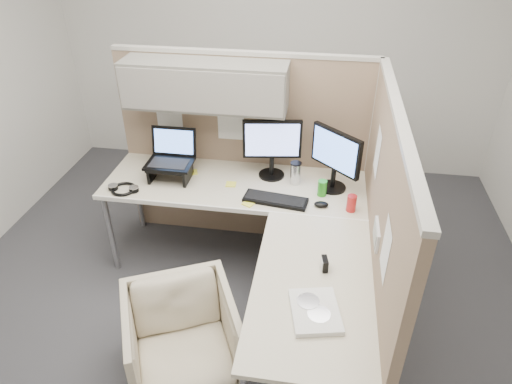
# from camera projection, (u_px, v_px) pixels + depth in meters

# --- Properties ---
(ground) EXTENTS (4.50, 4.50, 0.00)m
(ground) POSITION_uv_depth(u_px,v_px,m) (238.00, 304.00, 3.40)
(ground) COLOR #353539
(ground) RESTS_ON ground
(partition_back) EXTENTS (2.00, 0.36, 1.63)m
(partition_back) POSITION_uv_depth(u_px,v_px,m) (228.00, 122.00, 3.53)
(partition_back) COLOR #8F755E
(partition_back) RESTS_ON ground
(partition_right) EXTENTS (0.07, 2.03, 1.63)m
(partition_right) POSITION_uv_depth(u_px,v_px,m) (377.00, 235.00, 2.79)
(partition_right) COLOR #8F755E
(partition_right) RESTS_ON ground
(desk) EXTENTS (2.00, 1.98, 0.73)m
(desk) POSITION_uv_depth(u_px,v_px,m) (257.00, 222.00, 3.12)
(desk) COLOR beige
(desk) RESTS_ON ground
(office_chair) EXTENTS (0.84, 0.82, 0.66)m
(office_chair) POSITION_uv_depth(u_px,v_px,m) (182.00, 335.00, 2.75)
(office_chair) COLOR beige
(office_chair) RESTS_ON ground
(monitor_left) EXTENTS (0.44, 0.20, 0.47)m
(monitor_left) POSITION_uv_depth(u_px,v_px,m) (272.00, 144.00, 3.41)
(monitor_left) COLOR black
(monitor_left) RESTS_ON desk
(monitor_right) EXTENTS (0.35, 0.32, 0.47)m
(monitor_right) POSITION_uv_depth(u_px,v_px,m) (335.00, 156.00, 3.26)
(monitor_right) COLOR black
(monitor_right) RESTS_ON desk
(laptop_station) EXTENTS (0.35, 0.30, 0.36)m
(laptop_station) POSITION_uv_depth(u_px,v_px,m) (171.00, 161.00, 3.48)
(laptop_station) COLOR black
(laptop_station) RESTS_ON desk
(keyboard) EXTENTS (0.47, 0.21, 0.02)m
(keyboard) POSITION_uv_depth(u_px,v_px,m) (275.00, 200.00, 3.25)
(keyboard) COLOR black
(keyboard) RESTS_ON desk
(mouse) EXTENTS (0.10, 0.07, 0.04)m
(mouse) POSITION_uv_depth(u_px,v_px,m) (321.00, 204.00, 3.19)
(mouse) COLOR black
(mouse) RESTS_ON desk
(travel_mug) EXTENTS (0.08, 0.08, 0.18)m
(travel_mug) POSITION_uv_depth(u_px,v_px,m) (296.00, 173.00, 3.42)
(travel_mug) COLOR silver
(travel_mug) RESTS_ON desk
(soda_can_green) EXTENTS (0.07, 0.07, 0.12)m
(soda_can_green) POSITION_uv_depth(u_px,v_px,m) (351.00, 203.00, 3.13)
(soda_can_green) COLOR #B21E1E
(soda_can_green) RESTS_ON desk
(soda_can_silver) EXTENTS (0.07, 0.07, 0.12)m
(soda_can_silver) POSITION_uv_depth(u_px,v_px,m) (322.00, 188.00, 3.30)
(soda_can_silver) COLOR #268C1E
(soda_can_silver) RESTS_ON desk
(sticky_note_d) EXTENTS (0.08, 0.08, 0.01)m
(sticky_note_d) POSITION_uv_depth(u_px,v_px,m) (231.00, 184.00, 3.45)
(sticky_note_d) COLOR yellow
(sticky_note_d) RESTS_ON desk
(sticky_note_c) EXTENTS (0.10, 0.10, 0.01)m
(sticky_note_c) POSITION_uv_depth(u_px,v_px,m) (193.00, 172.00, 3.60)
(sticky_note_c) COLOR yellow
(sticky_note_c) RESTS_ON desk
(sticky_note_b) EXTENTS (0.10, 0.10, 0.01)m
(sticky_note_b) POSITION_uv_depth(u_px,v_px,m) (249.00, 203.00, 3.23)
(sticky_note_b) COLOR yellow
(sticky_note_b) RESTS_ON desk
(headphones) EXTENTS (0.23, 0.19, 0.03)m
(headphones) POSITION_uv_depth(u_px,v_px,m) (124.00, 189.00, 3.37)
(headphones) COLOR black
(headphones) RESTS_ON desk
(paper_stack) EXTENTS (0.31, 0.36, 0.03)m
(paper_stack) POSITION_uv_depth(u_px,v_px,m) (315.00, 311.00, 2.37)
(paper_stack) COLOR white
(paper_stack) RESTS_ON desk
(desk_clock) EXTENTS (0.05, 0.08, 0.08)m
(desk_clock) POSITION_uv_depth(u_px,v_px,m) (324.00, 264.00, 2.64)
(desk_clock) COLOR black
(desk_clock) RESTS_ON desk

